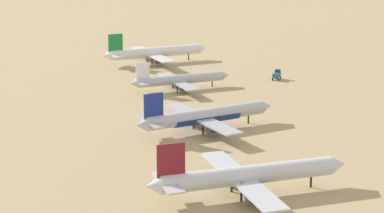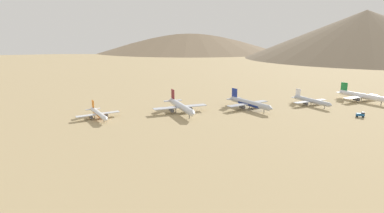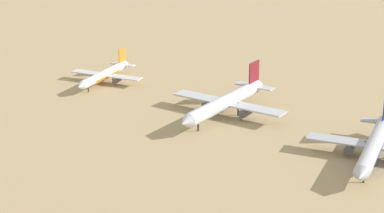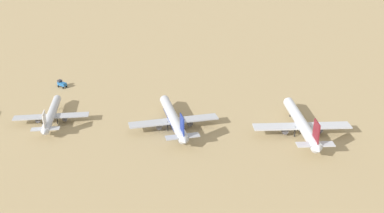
{
  "view_description": "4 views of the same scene",
  "coord_description": "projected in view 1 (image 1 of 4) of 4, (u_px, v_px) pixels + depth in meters",
  "views": [
    {
      "loc": [
        -65.09,
        -204.71,
        64.67
      ],
      "look_at": [
        -2.31,
        8.06,
        6.14
      ],
      "focal_mm": 67.59,
      "sensor_mm": 36.0,
      "label": 1
    },
    {
      "loc": [
        202.86,
        -122.18,
        55.78
      ],
      "look_at": [
        -8.11,
        -43.9,
        3.84
      ],
      "focal_mm": 28.33,
      "sensor_mm": 36.0,
      "label": 2
    },
    {
      "loc": [
        173.83,
        62.51,
        77.37
      ],
      "look_at": [
        3.95,
        -59.77,
        5.08
      ],
      "focal_mm": 62.96,
      "sensor_mm": 36.0,
      "label": 3
    },
    {
      "loc": [
        -174.49,
        -2.99,
        88.42
      ],
      "look_at": [
        7.92,
        -7.13,
        6.64
      ],
      "focal_mm": 41.45,
      "sensor_mm": 36.0,
      "label": 4
    }
  ],
  "objects": [
    {
      "name": "parked_jet_1",
      "position": [
        246.0,
        176.0,
        171.59
      ],
      "size": [
        51.23,
        41.54,
        14.79
      ],
      "color": "silver",
      "rests_on": "ground"
    },
    {
      "name": "parked_jet_4",
      "position": [
        154.0,
        52.0,
        327.16
      ],
      "size": [
        50.43,
        41.17,
        14.56
      ],
      "color": "white",
      "rests_on": "ground"
    },
    {
      "name": "parked_jet_3",
      "position": [
        180.0,
        80.0,
        277.04
      ],
      "size": [
        40.85,
        33.28,
        11.78
      ],
      "color": "#B2B7C1",
      "rests_on": "ground"
    },
    {
      "name": "ground_plane",
      "position": [
        206.0,
        131.0,
        224.16
      ],
      "size": [
        1800.0,
        1800.0,
        0.0
      ],
      "primitive_type": "plane",
      "color": "tan"
    },
    {
      "name": "service_truck",
      "position": [
        277.0,
        74.0,
        294.98
      ],
      "size": [
        5.13,
        5.64,
        3.9
      ],
      "color": "#1E5999",
      "rests_on": "ground"
    },
    {
      "name": "parked_jet_2",
      "position": [
        205.0,
        116.0,
        224.11
      ],
      "size": [
        47.97,
        39.36,
        13.95
      ],
      "color": "#B2B7C1",
      "rests_on": "ground"
    }
  ]
}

